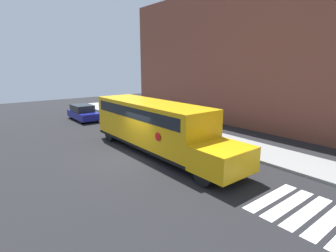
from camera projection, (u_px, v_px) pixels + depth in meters
name	position (u px, v px, depth m)	size (l,w,h in m)	color
ground_plane	(132.00, 158.00, 14.91)	(60.00, 60.00, 0.00)	black
sidewalk_strip	(210.00, 138.00, 18.84)	(44.00, 3.00, 0.15)	gray
building_backdrop	(267.00, 56.00, 21.47)	(32.00, 4.00, 11.81)	brown
crosswalk_stripes	(329.00, 221.00, 8.88)	(4.70, 3.20, 0.01)	white
school_bus	(155.00, 124.00, 15.64)	(11.37, 2.57, 3.02)	#EAA80F
parked_car	(83.00, 113.00, 25.16)	(4.14, 1.76, 1.47)	navy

